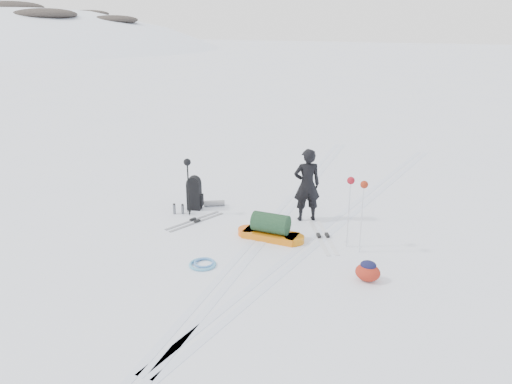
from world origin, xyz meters
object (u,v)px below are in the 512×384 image
pulk_sled (271,229)px  expedition_rucksack (197,194)px  ski_poles_black (188,169)px  skier (307,185)px

pulk_sled → expedition_rucksack: size_ratio=1.77×
expedition_rucksack → ski_poles_black: 0.88m
skier → ski_poles_black: skier is taller
skier → expedition_rucksack: 2.80m
skier → pulk_sled: bearing=42.4°
ski_poles_black → skier: bearing=31.0°
skier → expedition_rucksack: (-2.73, -0.42, -0.47)m
expedition_rucksack → ski_poles_black: size_ratio=0.61×
pulk_sled → expedition_rucksack: 2.56m
pulk_sled → ski_poles_black: size_ratio=1.07×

